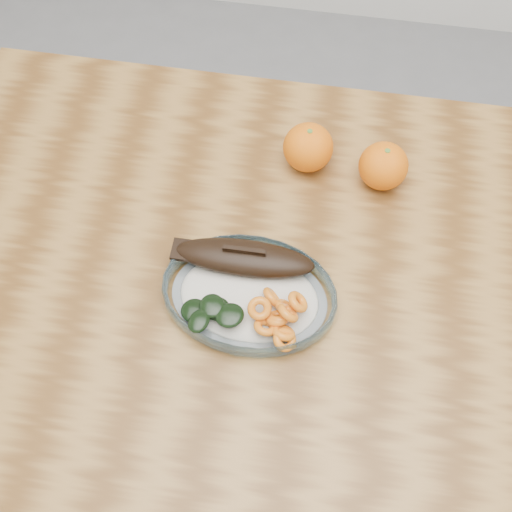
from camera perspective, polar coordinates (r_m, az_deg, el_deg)
name	(u,v)px	position (r m, az deg, el deg)	size (l,w,h in m)	color
ground	(285,428)	(1.62, 2.60, -15.06)	(3.00, 3.00, 0.00)	slate
dining_table	(302,320)	(1.00, 4.07, -5.68)	(1.20, 0.80, 0.75)	#5B3715
plated_meal	(249,293)	(0.89, -0.63, -3.28)	(0.46, 0.46, 0.08)	white
orange_left	(308,147)	(1.01, 4.66, 9.60)	(0.08, 0.08, 0.08)	#E64004
orange_right	(383,166)	(1.00, 11.25, 7.86)	(0.08, 0.08, 0.08)	#E64004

